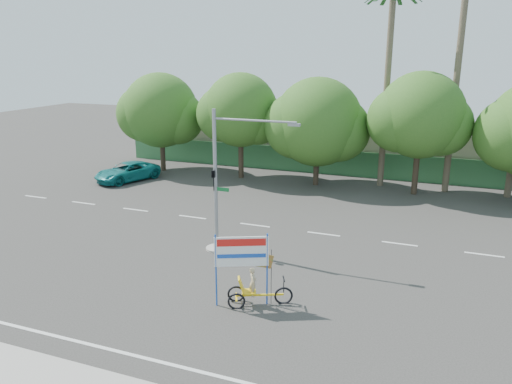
% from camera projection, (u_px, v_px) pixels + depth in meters
% --- Properties ---
extents(ground, '(120.00, 120.00, 0.00)m').
position_uv_depth(ground, '(231.00, 292.00, 20.55)').
color(ground, '#33302D').
rests_on(ground, ground).
extents(fence, '(38.00, 0.08, 2.00)m').
position_uv_depth(fence, '(339.00, 163.00, 39.60)').
color(fence, '#336B3D').
rests_on(fence, ground).
extents(building_left, '(12.00, 8.00, 4.00)m').
position_uv_depth(building_left, '(244.00, 135.00, 46.80)').
color(building_left, '#BDAC96').
rests_on(building_left, ground).
extents(building_right, '(14.00, 8.00, 3.60)m').
position_uv_depth(building_right, '(448.00, 150.00, 40.68)').
color(building_right, '#BDAC96').
rests_on(building_right, ground).
extents(tree_far_left, '(7.14, 6.00, 7.96)m').
position_uv_depth(tree_far_left, '(160.00, 113.00, 40.24)').
color(tree_far_left, '#473828').
rests_on(tree_far_left, ground).
extents(tree_left, '(6.66, 5.60, 8.07)m').
position_uv_depth(tree_left, '(240.00, 113.00, 37.76)').
color(tree_left, '#473828').
rests_on(tree_left, ground).
extents(tree_center, '(7.62, 6.40, 7.85)m').
position_uv_depth(tree_center, '(317.00, 125.00, 35.87)').
color(tree_center, '#473828').
rests_on(tree_center, ground).
extents(tree_right, '(6.90, 5.80, 8.36)m').
position_uv_depth(tree_right, '(420.00, 118.00, 33.25)').
color(tree_right, '#473828').
rests_on(tree_right, ground).
extents(palm_tall, '(3.73, 3.79, 17.45)m').
position_uv_depth(palm_tall, '(461.00, 37.00, 32.47)').
color(palm_tall, '#70604C').
rests_on(palm_tall, ground).
extents(palm_short, '(3.73, 3.79, 14.45)m').
position_uv_depth(palm_short, '(389.00, 62.00, 34.45)').
color(palm_short, '#70604C').
rests_on(palm_short, ground).
extents(traffic_signal, '(4.72, 1.10, 7.00)m').
position_uv_depth(traffic_signal, '(221.00, 194.00, 24.08)').
color(traffic_signal, gray).
rests_on(traffic_signal, ground).
extents(trike_billboard, '(2.80, 1.46, 2.99)m').
position_uv_depth(trike_billboard, '(249.00, 276.00, 19.23)').
color(trike_billboard, black).
rests_on(trike_billboard, ground).
extents(pickup_truck, '(4.01, 5.51, 1.39)m').
position_uv_depth(pickup_truck, '(127.00, 172.00, 37.99)').
color(pickup_truck, '#107473').
rests_on(pickup_truck, ground).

